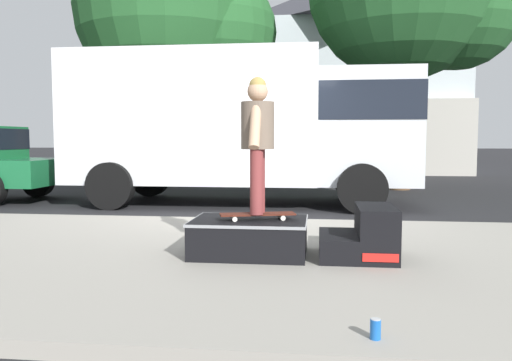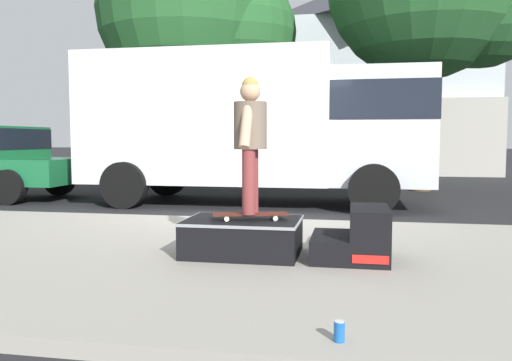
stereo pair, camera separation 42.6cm
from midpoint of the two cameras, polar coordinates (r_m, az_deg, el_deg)
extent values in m
plane|color=black|center=(8.49, -0.63, -4.46)|extent=(140.00, 140.00, 0.00)
cube|color=gray|center=(5.57, -4.68, -8.64)|extent=(50.00, 5.00, 0.12)
cube|color=black|center=(5.47, -2.94, -6.22)|extent=(1.18, 0.85, 0.38)
cube|color=gray|center=(5.44, -2.94, -4.44)|extent=(1.20, 0.87, 0.03)
cube|color=black|center=(5.41, 6.75, -7.11)|extent=(0.38, 0.82, 0.24)
cube|color=black|center=(5.40, 10.85, -5.61)|extent=(0.38, 0.82, 0.53)
cube|color=red|center=(5.02, 11.16, -8.36)|extent=(0.34, 0.01, 0.08)
cube|color=#4C1E14|center=(5.39, -2.09, -3.72)|extent=(0.81, 0.40, 0.02)
cylinder|color=silver|center=(5.52, 0.38, -3.88)|extent=(0.06, 0.04, 0.05)
cylinder|color=silver|center=(5.34, 0.69, -4.16)|extent=(0.06, 0.04, 0.05)
cylinder|color=silver|center=(5.46, -4.81, -3.98)|extent=(0.06, 0.04, 0.05)
cylinder|color=silver|center=(5.28, -4.67, -4.27)|extent=(0.06, 0.04, 0.05)
cylinder|color=brown|center=(5.44, -1.96, -0.03)|extent=(0.14, 0.14, 0.67)
cylinder|color=brown|center=(5.27, -2.25, -0.18)|extent=(0.14, 0.14, 0.67)
cylinder|color=#726051|center=(5.34, -2.12, 6.06)|extent=(0.34, 0.34, 0.48)
cylinder|color=tan|center=(5.55, -1.78, 5.86)|extent=(0.11, 0.29, 0.46)
cylinder|color=tan|center=(5.13, -2.49, 5.97)|extent=(0.11, 0.29, 0.46)
sphere|color=tan|center=(5.36, -2.13, 9.77)|extent=(0.21, 0.21, 0.21)
sphere|color=tan|center=(5.36, -2.13, 10.40)|extent=(0.17, 0.17, 0.17)
cylinder|color=#1959B2|center=(3.30, 9.28, -15.87)|extent=(0.07, 0.07, 0.12)
cylinder|color=silver|center=(3.28, 9.29, -14.84)|extent=(0.06, 0.06, 0.00)
cube|color=silver|center=(10.87, -7.70, 6.73)|extent=(5.00, 2.35, 2.60)
cube|color=silver|center=(10.55, 10.87, 5.67)|extent=(1.90, 2.16, 2.20)
cube|color=black|center=(10.57, 10.91, 8.29)|extent=(1.92, 2.19, 0.70)
cylinder|color=black|center=(11.74, 9.64, 0.19)|extent=(0.90, 0.28, 0.90)
cylinder|color=black|center=(9.40, 10.33, -0.89)|extent=(0.90, 0.28, 0.90)
cylinder|color=black|center=(12.42, -12.52, 0.38)|extent=(0.90, 0.28, 0.90)
cylinder|color=black|center=(10.24, -16.87, -0.57)|extent=(0.90, 0.28, 0.90)
cube|color=#196638|center=(12.14, -24.49, 0.86)|extent=(1.10, 1.85, 0.55)
cylinder|color=black|center=(13.13, -23.71, -0.07)|extent=(0.72, 0.24, 0.72)
cylinder|color=brown|center=(15.66, -10.32, 5.67)|extent=(0.56, 0.56, 3.31)
sphere|color=#235628|center=(16.09, -10.50, 17.80)|extent=(5.31, 5.31, 5.31)
sphere|color=#235628|center=(15.59, -5.13, 15.79)|extent=(3.45, 3.45, 3.45)
cylinder|color=brown|center=(14.16, 14.80, 6.55)|extent=(0.56, 0.56, 3.72)
sphere|color=#235628|center=(14.79, 20.51, 17.48)|extent=(3.21, 3.21, 3.21)
cube|color=silver|center=(23.71, 9.24, 8.54)|extent=(9.00, 7.50, 6.00)
cube|color=#B2ADA3|center=(19.65, 9.67, 4.69)|extent=(9.00, 0.50, 2.80)
pyramid|color=#38383F|center=(24.37, 9.37, 18.44)|extent=(9.54, 7.95, 2.40)
camera|label=1|loc=(0.21, -91.88, -0.15)|focal=36.40mm
camera|label=2|loc=(0.21, 88.12, 0.15)|focal=36.40mm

